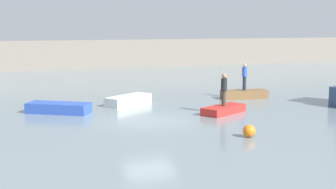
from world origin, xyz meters
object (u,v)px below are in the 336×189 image
rowboat_brown (244,94)px  mooring_buoy (249,131)px  person_blue_shirt (245,75)px  rowboat_blue (59,108)px  rowboat_white (128,100)px  rowboat_red (224,110)px  person_dark_shirt (224,88)px

rowboat_brown → mooring_buoy: bearing=-112.1°
person_blue_shirt → rowboat_blue: bearing=-173.9°
rowboat_brown → mooring_buoy: 10.40m
rowboat_white → rowboat_red: 5.87m
person_blue_shirt → person_dark_shirt: bearing=-129.6°
rowboat_brown → person_blue_shirt: 1.19m
rowboat_white → rowboat_brown: (7.47, -0.11, -0.01)m
rowboat_red → mooring_buoy: mooring_buoy is taller
rowboat_brown → person_blue_shirt: bearing=-39.9°
rowboat_white → person_dark_shirt: bearing=-80.6°
rowboat_blue → rowboat_brown: 11.65m
rowboat_blue → person_blue_shirt: size_ratio=1.96×
rowboat_red → person_dark_shirt: 1.15m
rowboat_white → rowboat_red: size_ratio=1.13×
rowboat_brown → mooring_buoy: mooring_buoy is taller
person_dark_shirt → rowboat_white: bearing=133.2°
rowboat_blue → rowboat_brown: bearing=37.6°
rowboat_blue → person_blue_shirt: 11.71m
rowboat_blue → rowboat_red: (8.13, -2.94, -0.07)m
rowboat_white → person_blue_shirt: person_blue_shirt is taller
person_dark_shirt → rowboat_brown: bearing=50.4°
rowboat_white → person_blue_shirt: size_ratio=1.77×
rowboat_blue → person_dark_shirt: (8.13, -2.94, 1.08)m
rowboat_white → rowboat_red: (4.02, -4.28, -0.07)m
person_dark_shirt → mooring_buoy: bearing=-104.4°
rowboat_brown → person_blue_shirt: person_blue_shirt is taller
rowboat_red → mooring_buoy: 5.25m
rowboat_blue → rowboat_red: bearing=11.7°
person_dark_shirt → mooring_buoy: size_ratio=3.23×
rowboat_blue → person_blue_shirt: person_blue_shirt is taller
rowboat_red → person_dark_shirt: person_dark_shirt is taller
rowboat_red → mooring_buoy: size_ratio=5.03×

